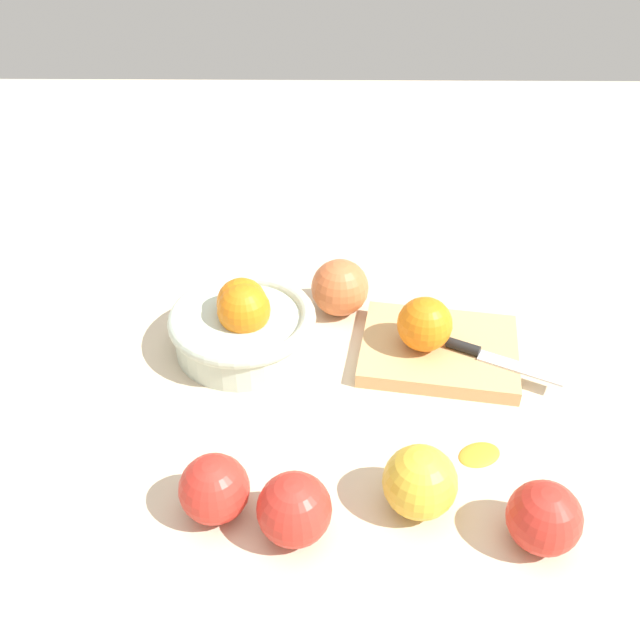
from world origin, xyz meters
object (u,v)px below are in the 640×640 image
at_px(orange_on_board, 425,324).
at_px(knife, 487,356).
at_px(cutting_board, 439,350).
at_px(apple_front_right_2, 420,482).
at_px(bowl, 243,323).
at_px(apple_front_left_2, 214,489).
at_px(apple_back_center, 340,288).
at_px(apple_front_left, 294,509).
at_px(apple_front_right, 544,518).

xyz_separation_m(orange_on_board, knife, (0.08, -0.02, -0.03)).
xyz_separation_m(cutting_board, apple_front_right_2, (-0.05, -0.25, 0.03)).
distance_m(bowl, cutting_board, 0.27).
distance_m(orange_on_board, apple_front_left_2, 0.35).
relative_size(cutting_board, apple_back_center, 2.49).
distance_m(knife, apple_front_left, 0.35).
relative_size(bowl, orange_on_board, 2.74).
bearing_deg(cutting_board, bowl, 176.06).
height_order(apple_front_left, apple_front_right, apple_front_left).
height_order(orange_on_board, apple_front_right_2, orange_on_board).
xyz_separation_m(apple_front_left, apple_front_left_2, (-0.08, 0.03, -0.00)).
bearing_deg(orange_on_board, apple_front_right_2, -96.96).
xyz_separation_m(cutting_board, apple_front_left, (-0.18, -0.28, 0.03)).
relative_size(apple_back_center, apple_front_left, 1.09).
height_order(knife, apple_back_center, apple_back_center).
distance_m(apple_front_left, apple_front_left_2, 0.09).
relative_size(apple_front_right_2, apple_front_left_2, 1.07).
distance_m(bowl, apple_front_right_2, 0.34).
bearing_deg(apple_front_left_2, orange_on_board, 46.42).
xyz_separation_m(bowl, knife, (0.32, -0.05, -0.01)).
xyz_separation_m(apple_back_center, apple_front_left_2, (-0.13, -0.36, -0.00)).
height_order(knife, apple_front_left_2, apple_front_left_2).
xyz_separation_m(knife, apple_back_center, (-0.19, 0.13, 0.02)).
bearing_deg(apple_front_right_2, apple_front_left_2, -177.56).
height_order(cutting_board, apple_front_right, apple_front_right).
height_order(bowl, apple_front_right_2, bowl).
relative_size(cutting_board, apple_front_left, 2.71).
relative_size(knife, apple_back_center, 1.76).
relative_size(bowl, apple_front_right_2, 2.52).
distance_m(cutting_board, apple_back_center, 0.17).
bearing_deg(cutting_board, knife, -26.38).
relative_size(apple_front_right, apple_front_left_2, 1.01).
xyz_separation_m(orange_on_board, apple_front_left_2, (-0.24, -0.25, -0.02)).
bearing_deg(apple_front_right, apple_back_center, 116.73).
bearing_deg(apple_front_right_2, cutting_board, 77.85).
relative_size(bowl, apple_front_left, 2.60).
distance_m(knife, apple_back_center, 0.23).
bearing_deg(apple_front_left, cutting_board, 57.27).
height_order(apple_back_center, apple_front_right_2, apple_back_center).
bearing_deg(bowl, cutting_board, -3.94).
bearing_deg(cutting_board, orange_on_board, -171.19).
distance_m(apple_back_center, apple_front_right_2, 0.36).
relative_size(knife, apple_front_right, 1.95).
xyz_separation_m(cutting_board, apple_front_right, (0.06, -0.29, 0.03)).
bearing_deg(apple_back_center, knife, -34.30).
xyz_separation_m(bowl, apple_front_right_2, (0.21, -0.27, -0.00)).
bearing_deg(knife, apple_front_left, -133.27).
bearing_deg(apple_back_center, orange_on_board, -43.92).
xyz_separation_m(bowl, apple_front_right, (0.33, -0.31, -0.00)).
bearing_deg(knife, bowl, 171.72).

